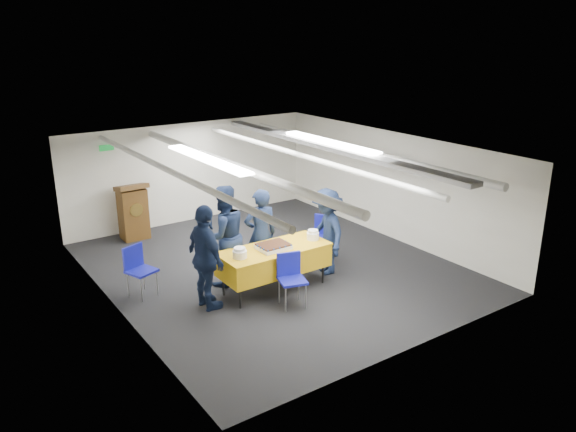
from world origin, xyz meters
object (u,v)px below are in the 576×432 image
Objects in this scene: chair_right at (322,233)px; sailor_c at (206,258)px; serving_table at (274,259)px; chair_left at (138,265)px; chair_near at (291,274)px; sheet_cake at (273,246)px; podium at (133,211)px; sailor_b at (224,236)px; sailor_d at (327,232)px; sailor_a at (261,234)px.

chair_right is 0.50× the size of sailor_c.
serving_table is 1.30m from sailor_c.
serving_table is 2.30m from chair_left.
chair_near and chair_right have the same top height.
sheet_cake is 4.01m from podium.
chair_near is at bearing 112.13° from sailor_b.
chair_near is at bearing -120.11° from sailor_c.
chair_right is 2.87m from sailor_c.
chair_right is at bearing 179.21° from sailor_b.
chair_left is (-0.91, -2.69, -0.08)m from podium.
chair_near is at bearing -94.51° from sheet_cake.
chair_right is at bearing -50.60° from podium.
chair_near reaches higher than serving_table.
sheet_cake is 0.65m from chair_near.
sailor_b reaches higher than chair_near.
sailor_d is at bearing 161.03° from sailor_b.
serving_table is 1.20× the size of sailor_d.
sheet_cake is 2.30m from chair_left.
chair_right is at bearing -165.87° from sailor_a.
serving_table is at bearing -93.13° from sailor_c.
serving_table is 1.54× the size of podium.
serving_table is 3.58× the size of sheet_cake.
chair_near is 1.39m from sailor_c.
serving_table is 0.26m from sheet_cake.
sailor_d is (-0.35, -0.58, 0.27)m from chair_right.
chair_right is at bearing 37.61° from chair_near.
chair_left is 2.18m from sailor_a.
podium is 3.80m from sailor_c.
serving_table is 0.61m from chair_near.
chair_right is 0.54× the size of sailor_d.
sailor_b is (0.51, -3.14, 0.29)m from podium.
sailor_c is at bearing -168.09° from chair_right.
podium is 3.19m from sailor_b.
chair_right reaches higher than serving_table.
serving_table is 2.22× the size of chair_left.
sailor_d reaches higher than serving_table.
sailor_a is at bearing -99.79° from sailor_d.
sailor_c is (-1.18, 0.65, 0.34)m from chair_near.
chair_near is 2.04m from chair_right.
podium is 1.44× the size of chair_left.
sailor_d is at bearing -121.10° from chair_right.
sailor_a is 0.93× the size of sailor_b.
chair_left is at bearing 137.68° from chair_near.
sailor_c is at bearing 176.48° from sheet_cake.
chair_near is (-0.05, -0.58, -0.28)m from sheet_cake.
sailor_d is (1.19, 0.06, 0.24)m from serving_table.
chair_right is at bearing 163.18° from sailor_d.
chair_near is 1.00× the size of chair_left.
chair_left reaches higher than sheet_cake.
sailor_c is 1.08× the size of sailor_d.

